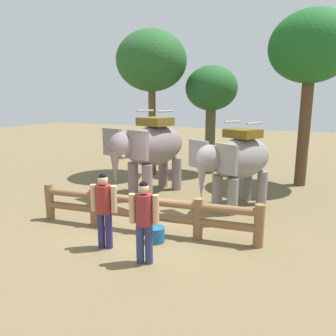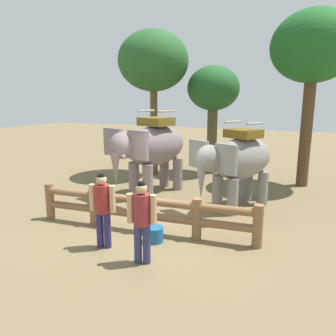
{
  "view_description": "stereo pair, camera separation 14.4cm",
  "coord_description": "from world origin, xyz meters",
  "px_view_note": "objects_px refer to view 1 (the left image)",
  "views": [
    {
      "loc": [
        3.82,
        -7.35,
        3.46
      ],
      "look_at": [
        0.0,
        1.42,
        1.4
      ],
      "focal_mm": 34.84,
      "sensor_mm": 36.0,
      "label": 1
    },
    {
      "loc": [
        3.96,
        -7.29,
        3.46
      ],
      "look_at": [
        0.0,
        1.42,
        1.4
      ],
      "focal_mm": 34.84,
      "sensor_mm": 36.0,
      "label": 2
    }
  ],
  "objects_px": {
    "elephant_near_left": "(151,148)",
    "tree_far_right": "(152,62)",
    "tree_far_left": "(311,49)",
    "elephant_center": "(237,161)",
    "feed_bucket": "(156,234)",
    "tree_back_center": "(211,91)",
    "log_fence": "(143,210)",
    "tourist_man_in_blue": "(144,217)",
    "tourist_woman_in_black": "(104,205)"
  },
  "relations": [
    {
      "from": "tree_far_right",
      "to": "log_fence",
      "type": "bearing_deg",
      "value": -65.86
    },
    {
      "from": "tourist_man_in_blue",
      "to": "feed_bucket",
      "type": "distance_m",
      "value": 1.38
    },
    {
      "from": "tourist_man_in_blue",
      "to": "feed_bucket",
      "type": "bearing_deg",
      "value": 102.92
    },
    {
      "from": "tourist_man_in_blue",
      "to": "feed_bucket",
      "type": "height_order",
      "value": "tourist_man_in_blue"
    },
    {
      "from": "log_fence",
      "to": "tree_far_right",
      "type": "bearing_deg",
      "value": 114.14
    },
    {
      "from": "tree_back_center",
      "to": "tree_far_right",
      "type": "xyz_separation_m",
      "value": [
        -2.33,
        -1.32,
        1.23
      ]
    },
    {
      "from": "elephant_near_left",
      "to": "tree_far_right",
      "type": "height_order",
      "value": "tree_far_right"
    },
    {
      "from": "elephant_center",
      "to": "tree_far_left",
      "type": "height_order",
      "value": "tree_far_left"
    },
    {
      "from": "tree_far_right",
      "to": "feed_bucket",
      "type": "xyz_separation_m",
      "value": [
        3.28,
        -6.5,
        -4.8
      ]
    },
    {
      "from": "elephant_near_left",
      "to": "tourist_woman_in_black",
      "type": "height_order",
      "value": "elephant_near_left"
    },
    {
      "from": "elephant_near_left",
      "to": "tree_back_center",
      "type": "relative_size",
      "value": 0.74
    },
    {
      "from": "elephant_center",
      "to": "feed_bucket",
      "type": "xyz_separation_m",
      "value": [
        -1.25,
        -3.3,
        -1.36
      ]
    },
    {
      "from": "feed_bucket",
      "to": "log_fence",
      "type": "bearing_deg",
      "value": 142.41
    },
    {
      "from": "log_fence",
      "to": "tree_far_left",
      "type": "bearing_deg",
      "value": 61.76
    },
    {
      "from": "tourist_woman_in_black",
      "to": "tree_far_right",
      "type": "distance_m",
      "value": 8.59
    },
    {
      "from": "tourist_man_in_blue",
      "to": "tree_back_center",
      "type": "height_order",
      "value": "tree_back_center"
    },
    {
      "from": "elephant_near_left",
      "to": "tree_far_left",
      "type": "xyz_separation_m",
      "value": [
        4.95,
        3.54,
        3.53
      ]
    },
    {
      "from": "elephant_near_left",
      "to": "tree_far_right",
      "type": "xyz_separation_m",
      "value": [
        -1.38,
        2.88,
        3.28
      ]
    },
    {
      "from": "elephant_center",
      "to": "tourist_woman_in_black",
      "type": "relative_size",
      "value": 1.8
    },
    {
      "from": "tourist_man_in_blue",
      "to": "tree_back_center",
      "type": "distance_m",
      "value": 9.35
    },
    {
      "from": "elephant_near_left",
      "to": "tourist_man_in_blue",
      "type": "distance_m",
      "value": 5.18
    },
    {
      "from": "elephant_near_left",
      "to": "tree_far_left",
      "type": "bearing_deg",
      "value": 35.57
    },
    {
      "from": "log_fence",
      "to": "elephant_near_left",
      "type": "bearing_deg",
      "value": 112.87
    },
    {
      "from": "tourist_woman_in_black",
      "to": "tourist_man_in_blue",
      "type": "height_order",
      "value": "tourist_man_in_blue"
    },
    {
      "from": "tourist_woman_in_black",
      "to": "tourist_man_in_blue",
      "type": "relative_size",
      "value": 1.0
    },
    {
      "from": "elephant_near_left",
      "to": "tree_far_right",
      "type": "bearing_deg",
      "value": 115.51
    },
    {
      "from": "tourist_woman_in_black",
      "to": "tree_far_left",
      "type": "bearing_deg",
      "value": 63.25
    },
    {
      "from": "tree_far_right",
      "to": "elephant_near_left",
      "type": "bearing_deg",
      "value": -64.49
    },
    {
      "from": "tourist_man_in_blue",
      "to": "elephant_center",
      "type": "bearing_deg",
      "value": 76.93
    },
    {
      "from": "elephant_near_left",
      "to": "feed_bucket",
      "type": "xyz_separation_m",
      "value": [
        1.91,
        -3.62,
        -1.52
      ]
    },
    {
      "from": "elephant_center",
      "to": "tree_far_right",
      "type": "height_order",
      "value": "tree_far_right"
    },
    {
      "from": "elephant_center",
      "to": "elephant_near_left",
      "type": "bearing_deg",
      "value": 174.34
    },
    {
      "from": "elephant_center",
      "to": "feed_bucket",
      "type": "bearing_deg",
      "value": -110.75
    },
    {
      "from": "feed_bucket",
      "to": "tourist_man_in_blue",
      "type": "bearing_deg",
      "value": -77.08
    },
    {
      "from": "elephant_near_left",
      "to": "tourist_man_in_blue",
      "type": "height_order",
      "value": "elephant_near_left"
    },
    {
      "from": "log_fence",
      "to": "tourist_man_in_blue",
      "type": "relative_size",
      "value": 3.36
    },
    {
      "from": "tree_far_right",
      "to": "feed_bucket",
      "type": "relative_size",
      "value": 14.52
    },
    {
      "from": "elephant_center",
      "to": "tree_far_right",
      "type": "relative_size",
      "value": 0.51
    },
    {
      "from": "tourist_woman_in_black",
      "to": "tree_back_center",
      "type": "height_order",
      "value": "tree_back_center"
    },
    {
      "from": "tree_far_right",
      "to": "tourist_woman_in_black",
      "type": "bearing_deg",
      "value": -72.19
    },
    {
      "from": "elephant_center",
      "to": "tourist_man_in_blue",
      "type": "height_order",
      "value": "elephant_center"
    },
    {
      "from": "log_fence",
      "to": "tourist_woman_in_black",
      "type": "bearing_deg",
      "value": -107.71
    },
    {
      "from": "tree_far_left",
      "to": "feed_bucket",
      "type": "bearing_deg",
      "value": -113.04
    },
    {
      "from": "elephant_center",
      "to": "tourist_woman_in_black",
      "type": "bearing_deg",
      "value": -118.42
    },
    {
      "from": "elephant_near_left",
      "to": "tree_far_left",
      "type": "height_order",
      "value": "tree_far_left"
    },
    {
      "from": "log_fence",
      "to": "tree_far_left",
      "type": "relative_size",
      "value": 0.91
    },
    {
      "from": "elephant_center",
      "to": "tree_back_center",
      "type": "relative_size",
      "value": 0.66
    },
    {
      "from": "tourist_woman_in_black",
      "to": "tree_far_left",
      "type": "xyz_separation_m",
      "value": [
        3.99,
        7.92,
        4.2
      ]
    },
    {
      "from": "log_fence",
      "to": "feed_bucket",
      "type": "height_order",
      "value": "log_fence"
    },
    {
      "from": "log_fence",
      "to": "elephant_center",
      "type": "bearing_deg",
      "value": 57.63
    }
  ]
}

